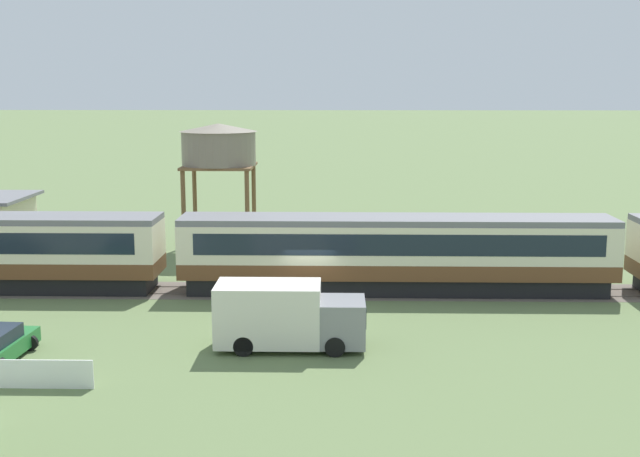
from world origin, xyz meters
TOP-DOWN VIEW (x-y plane):
  - ground_plane at (0.00, 0.00)m, footprint 600.00×600.00m
  - passenger_train at (-6.97, 1.52)m, footprint 91.73×3.14m
  - water_tower at (-6.17, 11.93)m, footprint 4.89×4.89m
  - delivery_truck_grey at (-0.72, -7.52)m, footprint 6.02×2.30m

SIDE VIEW (x-z plane):
  - ground_plane at x=0.00m, z-range 0.00..0.00m
  - delivery_truck_grey at x=-0.72m, z-range 0.01..2.68m
  - passenger_train at x=-6.97m, z-range 0.22..4.13m
  - water_tower at x=-6.17m, z-range 2.59..10.70m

